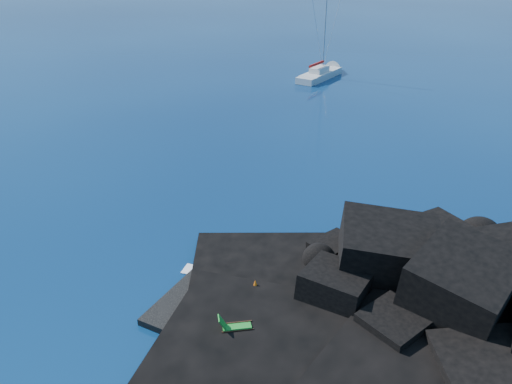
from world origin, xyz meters
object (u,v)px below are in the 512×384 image
(sailboat, at_px, (320,78))
(marker_cone, at_px, (255,285))
(sunbather, at_px, (266,331))
(deck_chair, at_px, (237,323))

(sailboat, relative_size, marker_cone, 21.99)
(sailboat, bearing_deg, sunbather, -65.53)
(sunbather, xyz_separation_m, marker_cone, (-1.62, 2.75, 0.12))
(deck_chair, relative_size, sunbather, 0.88)
(deck_chair, distance_m, marker_cone, 3.14)
(deck_chair, height_order, marker_cone, deck_chair)
(sunbather, bearing_deg, marker_cone, 120.24)
(sailboat, xyz_separation_m, marker_cone, (8.72, -44.72, 0.63))
(deck_chair, distance_m, sunbather, 1.35)
(sailboat, distance_m, sunbather, 48.59)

